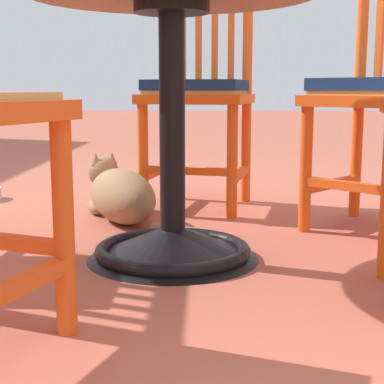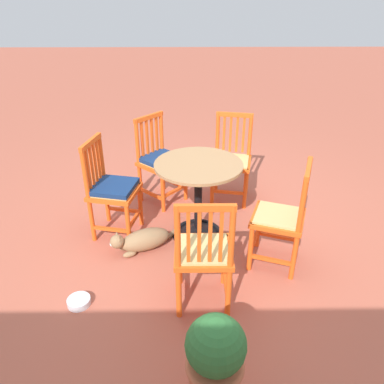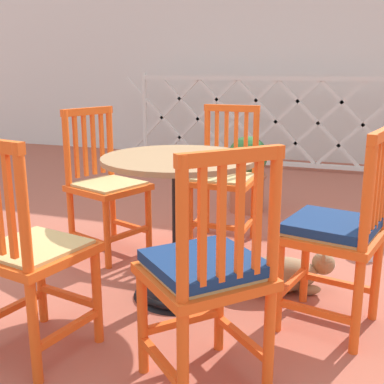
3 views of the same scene
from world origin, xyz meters
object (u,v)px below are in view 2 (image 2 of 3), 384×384
(orange_chair_near_fence, at_px, (161,162))
(orange_chair_tucked_in, at_px, (231,161))
(tabby_cat, at_px, (141,240))
(pet_water_bowl, at_px, (79,302))
(cafe_table, at_px, (198,209))
(orange_chair_facing_out, at_px, (203,254))
(terracotta_planter, at_px, (215,362))
(orange_chair_by_planter, at_px, (112,190))
(orange_chair_at_corner, at_px, (282,218))

(orange_chair_near_fence, bearing_deg, orange_chair_tucked_in, -177.74)
(tabby_cat, bearing_deg, pet_water_bowl, 59.01)
(cafe_table, relative_size, tabby_cat, 1.25)
(orange_chair_near_fence, bearing_deg, tabby_cat, 81.67)
(orange_chair_near_fence, distance_m, orange_chair_facing_out, 1.57)
(tabby_cat, height_order, pet_water_bowl, tabby_cat)
(terracotta_planter, relative_size, pet_water_bowl, 3.65)
(cafe_table, relative_size, orange_chair_near_fence, 0.83)
(cafe_table, distance_m, terracotta_planter, 1.62)
(orange_chair_by_planter, bearing_deg, orange_chair_near_fence, -122.98)
(terracotta_planter, bearing_deg, orange_chair_near_fence, -79.78)
(orange_chair_facing_out, bearing_deg, orange_chair_tucked_in, -102.87)
(orange_chair_facing_out, relative_size, tabby_cat, 1.49)
(tabby_cat, distance_m, pet_water_bowl, 0.77)
(cafe_table, height_order, terracotta_planter, cafe_table)
(orange_chair_near_fence, relative_size, tabby_cat, 1.49)
(pet_water_bowl, bearing_deg, orange_chair_by_planter, -97.68)
(orange_chair_facing_out, distance_m, orange_chair_tucked_in, 1.60)
(tabby_cat, relative_size, terracotta_planter, 0.98)
(orange_chair_at_corner, xyz_separation_m, orange_chair_tucked_in, (0.28, -1.11, 0.00))
(pet_water_bowl, bearing_deg, orange_chair_tucked_in, -128.64)
(orange_chair_at_corner, xyz_separation_m, terracotta_planter, (0.61, 1.22, -0.11))
(cafe_table, distance_m, orange_chair_facing_out, 0.86)
(orange_chair_at_corner, relative_size, tabby_cat, 1.49)
(orange_chair_at_corner, distance_m, terracotta_planter, 1.37)
(orange_chair_facing_out, height_order, tabby_cat, orange_chair_facing_out)
(orange_chair_near_fence, height_order, orange_chair_tucked_in, same)
(orange_chair_near_fence, distance_m, orange_chair_tucked_in, 0.74)
(orange_chair_by_planter, xyz_separation_m, orange_chair_at_corner, (-1.42, 0.47, -0.01))
(orange_chair_tucked_in, xyz_separation_m, pet_water_bowl, (1.26, 1.58, -0.41))
(tabby_cat, bearing_deg, orange_chair_near_fence, -98.33)
(tabby_cat, relative_size, pet_water_bowl, 3.59)
(pet_water_bowl, bearing_deg, orange_chair_facing_out, -178.56)
(orange_chair_tucked_in, height_order, tabby_cat, orange_chair_tucked_in)
(orange_chair_by_planter, relative_size, pet_water_bowl, 5.36)
(orange_chair_by_planter, bearing_deg, tabby_cat, 133.45)
(orange_chair_by_planter, relative_size, orange_chair_tucked_in, 1.00)
(terracotta_planter, bearing_deg, cafe_table, -88.44)
(orange_chair_at_corner, bearing_deg, orange_chair_near_fence, -46.63)
(orange_chair_at_corner, height_order, terracotta_planter, orange_chair_at_corner)
(orange_chair_tucked_in, relative_size, tabby_cat, 1.49)
(cafe_table, xyz_separation_m, orange_chair_facing_out, (-0.01, 0.85, 0.15))
(orange_chair_facing_out, xyz_separation_m, pet_water_bowl, (0.91, 0.02, -0.41))
(cafe_table, distance_m, orange_chair_by_planter, 0.79)
(orange_chair_at_corner, bearing_deg, tabby_cat, -9.20)
(orange_chair_facing_out, xyz_separation_m, orange_chair_tucked_in, (-0.36, -1.56, 0.00))
(orange_chair_by_planter, xyz_separation_m, pet_water_bowl, (0.13, 0.94, -0.42))
(orange_chair_tucked_in, height_order, pet_water_bowl, orange_chair_tucked_in)
(orange_chair_facing_out, relative_size, terracotta_planter, 1.47)
(orange_chair_at_corner, height_order, pet_water_bowl, orange_chair_at_corner)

